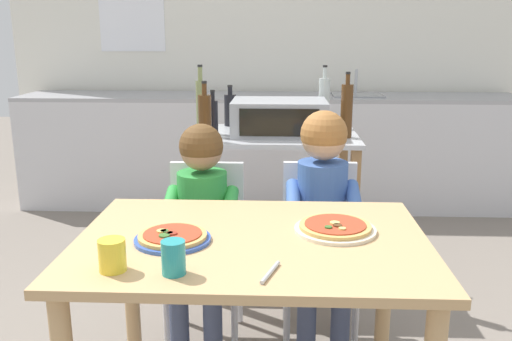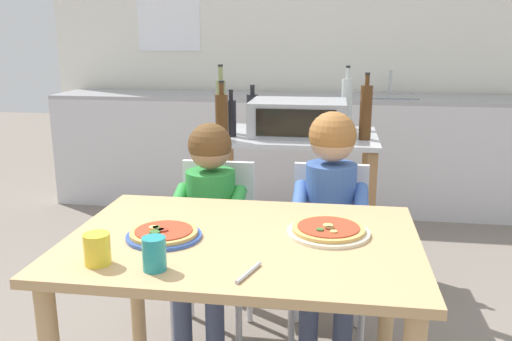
{
  "view_description": "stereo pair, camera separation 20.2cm",
  "coord_description": "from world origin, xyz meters",
  "px_view_note": "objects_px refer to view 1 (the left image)",
  "views": [
    {
      "loc": [
        0.09,
        -1.66,
        1.4
      ],
      "look_at": [
        0.0,
        0.3,
        0.91
      ],
      "focal_mm": 38.07,
      "sensor_mm": 36.0,
      "label": 1
    },
    {
      "loc": [
        0.29,
        -1.64,
        1.4
      ],
      "look_at": [
        0.0,
        0.3,
        0.91
      ],
      "focal_mm": 38.07,
      "sensor_mm": 36.0,
      "label": 2
    }
  ],
  "objects_px": {
    "bottle_clear_vinegar": "(230,109)",
    "bottle_tall_green_wine": "(213,118)",
    "drinking_cup_teal": "(173,258)",
    "drinking_cup_yellow": "(112,255)",
    "bottle_brown_beer": "(324,102)",
    "bottle_dark_olive_oil": "(201,105)",
    "dining_chair_left": "(205,238)",
    "bottle_slim_sauce": "(347,110)",
    "pizza_plate_blue_rimmed": "(172,237)",
    "dining_chair_right": "(320,238)",
    "serving_spoon": "(270,272)",
    "child_in_green_shirt": "(201,210)",
    "pizza_plate_cream": "(335,228)",
    "child_in_blue_striped_shirt": "(323,201)",
    "toaster_oven": "(279,117)",
    "dining_table": "(252,271)",
    "kitchen_island_cart": "(274,183)",
    "bottle_squat_spirits": "(205,117)"
  },
  "relations": [
    {
      "from": "bottle_tall_green_wine",
      "to": "bottle_slim_sauce",
      "type": "bearing_deg",
      "value": 0.92
    },
    {
      "from": "bottle_clear_vinegar",
      "to": "dining_chair_left",
      "type": "xyz_separation_m",
      "value": [
        -0.04,
        -0.9,
        -0.48
      ]
    },
    {
      "from": "bottle_dark_olive_oil",
      "to": "dining_chair_left",
      "type": "height_order",
      "value": "bottle_dark_olive_oil"
    },
    {
      "from": "bottle_squat_spirits",
      "to": "child_in_blue_striped_shirt",
      "type": "relative_size",
      "value": 0.29
    },
    {
      "from": "child_in_green_shirt",
      "to": "serving_spoon",
      "type": "height_order",
      "value": "child_in_green_shirt"
    },
    {
      "from": "bottle_tall_green_wine",
      "to": "bottle_dark_olive_oil",
      "type": "bearing_deg",
      "value": 123.13
    },
    {
      "from": "drinking_cup_yellow",
      "to": "serving_spoon",
      "type": "height_order",
      "value": "drinking_cup_yellow"
    },
    {
      "from": "drinking_cup_teal",
      "to": "drinking_cup_yellow",
      "type": "distance_m",
      "value": 0.18
    },
    {
      "from": "kitchen_island_cart",
      "to": "serving_spoon",
      "type": "xyz_separation_m",
      "value": [
        0.01,
        -1.61,
        0.19
      ]
    },
    {
      "from": "bottle_slim_sauce",
      "to": "child_in_blue_striped_shirt",
      "type": "xyz_separation_m",
      "value": [
        -0.16,
        -0.64,
        -0.31
      ]
    },
    {
      "from": "drinking_cup_yellow",
      "to": "bottle_dark_olive_oil",
      "type": "bearing_deg",
      "value": 89.26
    },
    {
      "from": "pizza_plate_blue_rimmed",
      "to": "pizza_plate_cream",
      "type": "height_order",
      "value": "same"
    },
    {
      "from": "kitchen_island_cart",
      "to": "pizza_plate_blue_rimmed",
      "type": "bearing_deg",
      "value": -102.63
    },
    {
      "from": "toaster_oven",
      "to": "dining_chair_left",
      "type": "bearing_deg",
      "value": -118.02
    },
    {
      "from": "bottle_tall_green_wine",
      "to": "drinking_cup_teal",
      "type": "bearing_deg",
      "value": -87.27
    },
    {
      "from": "pizza_plate_blue_rimmed",
      "to": "drinking_cup_yellow",
      "type": "height_order",
      "value": "drinking_cup_yellow"
    },
    {
      "from": "child_in_green_shirt",
      "to": "drinking_cup_teal",
      "type": "distance_m",
      "value": 0.86
    },
    {
      "from": "bottle_squat_spirits",
      "to": "drinking_cup_yellow",
      "type": "bearing_deg",
      "value": -93.17
    },
    {
      "from": "serving_spoon",
      "to": "dining_chair_right",
      "type": "bearing_deg",
      "value": 77.89
    },
    {
      "from": "bottle_dark_olive_oil",
      "to": "bottle_slim_sauce",
      "type": "relative_size",
      "value": 1.08
    },
    {
      "from": "bottle_slim_sauce",
      "to": "drinking_cup_yellow",
      "type": "height_order",
      "value": "bottle_slim_sauce"
    },
    {
      "from": "bottle_tall_green_wine",
      "to": "child_in_green_shirt",
      "type": "height_order",
      "value": "bottle_tall_green_wine"
    },
    {
      "from": "dining_chair_left",
      "to": "child_in_blue_striped_shirt",
      "type": "relative_size",
      "value": 0.76
    },
    {
      "from": "bottle_clear_vinegar",
      "to": "drinking_cup_yellow",
      "type": "distance_m",
      "value": 1.87
    },
    {
      "from": "bottle_brown_beer",
      "to": "drinking_cup_yellow",
      "type": "height_order",
      "value": "bottle_brown_beer"
    },
    {
      "from": "bottle_tall_green_wine",
      "to": "child_in_green_shirt",
      "type": "relative_size",
      "value": 0.25
    },
    {
      "from": "bottle_tall_green_wine",
      "to": "pizza_plate_cream",
      "type": "bearing_deg",
      "value": -64.46
    },
    {
      "from": "kitchen_island_cart",
      "to": "bottle_brown_beer",
      "type": "xyz_separation_m",
      "value": [
        0.29,
        0.24,
        0.44
      ]
    },
    {
      "from": "bottle_slim_sauce",
      "to": "dining_table",
      "type": "distance_m",
      "value": 1.36
    },
    {
      "from": "bottle_clear_vinegar",
      "to": "dining_chair_left",
      "type": "relative_size",
      "value": 0.3
    },
    {
      "from": "child_in_green_shirt",
      "to": "pizza_plate_cream",
      "type": "xyz_separation_m",
      "value": [
        0.53,
        -0.5,
        0.11
      ]
    },
    {
      "from": "bottle_tall_green_wine",
      "to": "serving_spoon",
      "type": "bearing_deg",
      "value": -77.24
    },
    {
      "from": "bottle_clear_vinegar",
      "to": "dining_chair_right",
      "type": "bearing_deg",
      "value": -60.75
    },
    {
      "from": "dining_chair_right",
      "to": "dining_chair_left",
      "type": "bearing_deg",
      "value": -177.37
    },
    {
      "from": "bottle_clear_vinegar",
      "to": "bottle_slim_sauce",
      "type": "bearing_deg",
      "value": -28.51
    },
    {
      "from": "child_in_blue_striped_shirt",
      "to": "drinking_cup_teal",
      "type": "height_order",
      "value": "child_in_blue_striped_shirt"
    },
    {
      "from": "pizza_plate_blue_rimmed",
      "to": "drinking_cup_teal",
      "type": "height_order",
      "value": "drinking_cup_teal"
    },
    {
      "from": "child_in_blue_striped_shirt",
      "to": "drinking_cup_yellow",
      "type": "bearing_deg",
      "value": -127.09
    },
    {
      "from": "dining_chair_left",
      "to": "dining_chair_right",
      "type": "bearing_deg",
      "value": 2.63
    },
    {
      "from": "bottle_dark_olive_oil",
      "to": "dining_chair_left",
      "type": "relative_size",
      "value": 0.47
    },
    {
      "from": "bottle_dark_olive_oil",
      "to": "pizza_plate_cream",
      "type": "relative_size",
      "value": 1.37
    },
    {
      "from": "bottle_brown_beer",
      "to": "serving_spoon",
      "type": "bearing_deg",
      "value": -98.67
    },
    {
      "from": "bottle_clear_vinegar",
      "to": "bottle_tall_green_wine",
      "type": "relative_size",
      "value": 0.97
    },
    {
      "from": "bottle_clear_vinegar",
      "to": "dining_chair_left",
      "type": "distance_m",
      "value": 1.02
    },
    {
      "from": "bottle_brown_beer",
      "to": "drinking_cup_yellow",
      "type": "bearing_deg",
      "value": -111.49
    },
    {
      "from": "toaster_oven",
      "to": "pizza_plate_cream",
      "type": "height_order",
      "value": "toaster_oven"
    },
    {
      "from": "toaster_oven",
      "to": "pizza_plate_blue_rimmed",
      "type": "xyz_separation_m",
      "value": [
        -0.34,
        -1.36,
        -0.18
      ]
    },
    {
      "from": "bottle_dark_olive_oil",
      "to": "child_in_green_shirt",
      "type": "distance_m",
      "value": 0.87
    },
    {
      "from": "toaster_oven",
      "to": "dining_table",
      "type": "xyz_separation_m",
      "value": [
        -0.08,
        -1.31,
        -0.32
      ]
    },
    {
      "from": "bottle_tall_green_wine",
      "to": "serving_spoon",
      "type": "distance_m",
      "value": 1.55
    }
  ]
}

